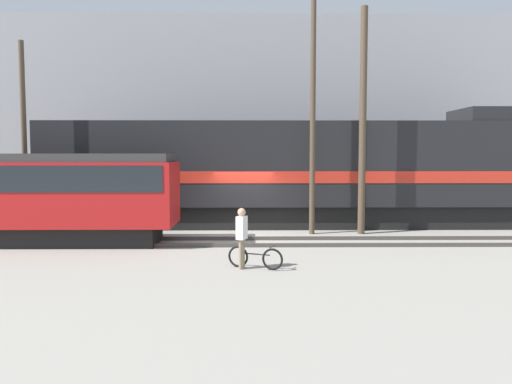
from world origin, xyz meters
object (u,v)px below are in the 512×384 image
bicycle (255,258)px  person (242,232)px  streetcar (26,193)px  utility_pole_center (313,117)px  freight_locomotive (289,172)px  utility_pole_left (24,139)px  utility_pole_right (363,122)px

bicycle → person: size_ratio=0.91×
streetcar → utility_pole_center: size_ratio=1.13×
person → streetcar: bearing=152.9°
freight_locomotive → utility_pole_left: utility_pole_left is taller
streetcar → utility_pole_left: (-1.00, 2.22, 1.99)m
freight_locomotive → bicycle: bearing=-100.8°
person → utility_pole_right: utility_pole_right is taller
utility_pole_left → utility_pole_right: utility_pole_right is taller
utility_pole_right → person: bearing=-127.5°
bicycle → utility_pole_left: size_ratio=0.20×
freight_locomotive → person: size_ratio=12.44×
freight_locomotive → utility_pole_left: bearing=-168.3°
bicycle → utility_pole_center: (2.36, 6.20, 4.39)m
streetcar → bicycle: bearing=-26.0°
bicycle → freight_locomotive: bearing=79.2°
streetcar → utility_pole_left: bearing=114.3°
freight_locomotive → utility_pole_center: (0.76, -2.22, 2.27)m
utility_pole_center → utility_pole_left: bearing=180.0°
streetcar → bicycle: 9.20m
bicycle → utility_pole_left: (-9.16, 6.20, 3.54)m
utility_pole_center → streetcar: bearing=-168.1°
freight_locomotive → utility_pole_left: 11.08m
bicycle → utility_pole_left: utility_pole_left is taller
freight_locomotive → person: (-1.98, -8.42, -1.39)m
person → utility_pole_left: (-8.78, 6.20, 2.80)m
utility_pole_right → streetcar: bearing=-169.9°
streetcar → utility_pole_left: size_ratio=1.38×
person → utility_pole_center: utility_pole_center is taller
person → utility_pole_center: bearing=66.2°
streetcar → utility_pole_left: utility_pole_left is taller
streetcar → utility_pole_right: bearing=10.1°
freight_locomotive → streetcar: size_ratio=2.01×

